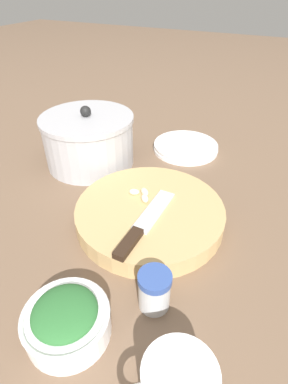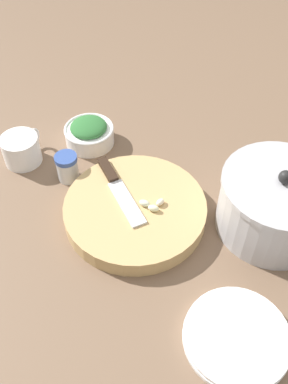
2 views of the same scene
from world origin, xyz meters
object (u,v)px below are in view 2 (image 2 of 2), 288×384
cutting_board (136,211)px  coffee_mug (22,149)px  herb_bowl (89,133)px  stock_pot (276,204)px  chef_knife (117,186)px  plate_stack (237,337)px  garlic_cloves (152,205)px  spice_jar (67,167)px

cutting_board → coffee_mug: bearing=-149.5°
cutting_board → herb_bowl: 0.28m
coffee_mug → stock_pot: stock_pot is taller
chef_knife → herb_bowl: 0.22m
cutting_board → stock_pot: size_ratio=1.28×
plate_stack → herb_bowl: bearing=-176.6°
herb_bowl → coffee_mug: bearing=-93.7°
garlic_cloves → coffee_mug: size_ratio=0.54×
stock_pot → garlic_cloves: bearing=-120.1°
cutting_board → spice_jar: 0.21m
chef_knife → garlic_cloves: size_ratio=3.71×
cutting_board → herb_bowl: bearing=179.6°
chef_knife → plate_stack: size_ratio=1.11×
cutting_board → chef_knife: (-0.07, -0.01, 0.02)m
chef_knife → herb_bowl: size_ratio=1.68×
cutting_board → herb_bowl: (-0.28, 0.00, 0.01)m
garlic_cloves → coffee_mug: bearing=-147.0°
coffee_mug → plate_stack: coffee_mug is taller
garlic_cloves → plate_stack: 0.32m
stock_pot → coffee_mug: bearing=-136.0°
spice_jar → plate_stack: 0.54m
cutting_board → herb_bowl: size_ratio=2.45×
cutting_board → plate_stack: size_ratio=1.62×
cutting_board → coffee_mug: coffee_mug is taller
garlic_cloves → spice_jar: (-0.20, -0.12, -0.01)m
cutting_board → coffee_mug: size_ratio=2.93×
cutting_board → spice_jar: bearing=-153.2°
chef_knife → spice_jar: spice_jar is taller
plate_stack → chef_knife: bearing=-172.4°
chef_knife → spice_jar: size_ratio=3.02×
garlic_cloves → plate_stack: (0.32, 0.01, -0.04)m
chef_knife → garlic_cloves: 0.10m
herb_bowl → spice_jar: size_ratio=1.80×
herb_bowl → stock_pot: bearing=30.4°
herb_bowl → stock_pot: stock_pot is taller
garlic_cloves → cutting_board: bearing=-122.2°
cutting_board → plate_stack: (0.34, 0.04, -0.01)m
spice_jar → herb_bowl: bearing=136.3°
chef_knife → plate_stack: bearing=98.6°
plate_stack → stock_pot: stock_pot is taller
garlic_cloves → plate_stack: size_ratio=0.30×
spice_jar → coffee_mug: (-0.11, -0.08, 0.00)m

